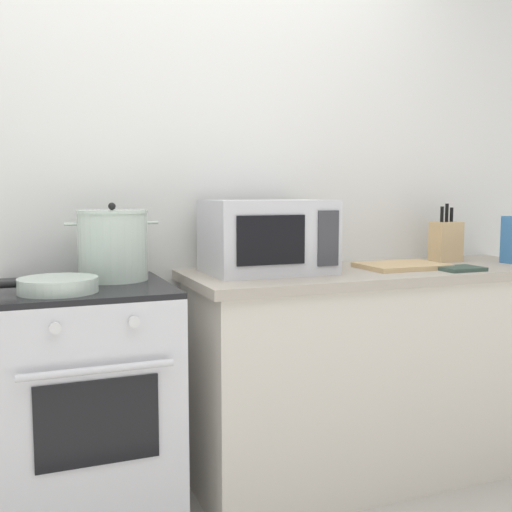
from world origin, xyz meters
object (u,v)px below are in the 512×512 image
(stove, at_px, (88,410))
(frying_pan, at_px, (56,285))
(stock_pot, at_px, (113,245))
(knife_block, at_px, (446,241))
(cutting_board, at_px, (402,266))
(oven_mitt, at_px, (460,269))
(microwave, at_px, (267,237))

(stove, distance_m, frying_pan, 0.51)
(stock_pot, xyz_separation_m, frying_pan, (-0.22, -0.22, -0.11))
(frying_pan, relative_size, knife_block, 1.66)
(stove, height_order, cutting_board, cutting_board)
(stock_pot, distance_m, knife_block, 1.58)
(stock_pot, distance_m, oven_mitt, 1.44)
(frying_pan, height_order, knife_block, knife_block)
(stove, bearing_deg, cutting_board, 0.05)
(microwave, height_order, oven_mitt, microwave)
(stove, height_order, knife_block, knife_block)
(stove, distance_m, knife_block, 1.79)
(frying_pan, bearing_deg, knife_block, 8.48)
(stove, bearing_deg, frying_pan, -128.88)
(frying_pan, bearing_deg, stove, 51.12)
(stock_pot, distance_m, cutting_board, 1.24)
(microwave, bearing_deg, knife_block, 3.72)
(stove, distance_m, stock_pot, 0.61)
(stock_pot, bearing_deg, frying_pan, -134.73)
(microwave, bearing_deg, cutting_board, -7.34)
(stove, xyz_separation_m, knife_block, (1.70, 0.14, 0.56))
(knife_block, relative_size, oven_mitt, 1.54)
(stock_pot, distance_m, frying_pan, 0.33)
(frying_pan, bearing_deg, oven_mitt, -1.10)
(cutting_board, bearing_deg, stock_pot, 175.56)
(cutting_board, relative_size, knife_block, 1.30)
(knife_block, bearing_deg, cutting_board, -158.06)
(stove, relative_size, knife_block, 3.32)
(cutting_board, bearing_deg, frying_pan, -174.95)
(microwave, bearing_deg, stove, -173.93)
(oven_mitt, bearing_deg, frying_pan, 178.90)
(stock_pot, xyz_separation_m, microwave, (0.63, -0.02, 0.02))
(stove, height_order, frying_pan, frying_pan)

